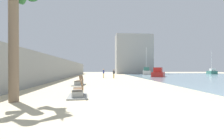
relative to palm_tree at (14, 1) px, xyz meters
name	(u,v)px	position (x,y,z in m)	size (l,w,h in m)	color
ground_plane	(107,79)	(5.38, 17.96, -4.94)	(120.00, 120.00, 0.00)	beige
seawall	(60,69)	(-2.12, 17.96, -3.31)	(0.80, 64.00, 3.27)	gray
palm_tree	(14,1)	(0.00, 0.00, 0.00)	(2.69, 2.77, 6.54)	#7A6651
bench_near	(78,93)	(2.97, 1.20, -4.71)	(1.30, 2.20, 0.98)	gray
bench_far	(79,83)	(2.15, 7.99, -4.71)	(1.25, 2.17, 0.98)	gray
person_walking	(114,73)	(6.55, 19.79, -4.05)	(0.33, 0.46, 1.55)	gold
person_standing	(104,73)	(4.81, 20.97, -3.99)	(0.25, 0.52, 1.64)	gold
boat_outer	(158,73)	(16.06, 24.34, -4.21)	(4.13, 5.27, 1.88)	red
boat_far_left	(212,72)	(39.20, 40.65, -4.21)	(2.79, 4.43, 7.56)	#337060
boat_mid_bay	(146,72)	(17.33, 37.52, -4.11)	(3.73, 7.58, 7.79)	beige
harbor_building	(134,55)	(15.38, 45.96, 1.51)	(12.00, 6.00, 12.90)	#9E9E99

